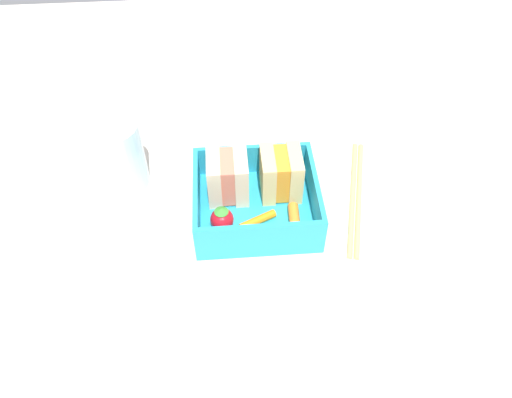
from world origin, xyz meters
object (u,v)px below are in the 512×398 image
at_px(strawberry_far_left, 222,219).
at_px(carrot_stick_left, 259,220).
at_px(sandwich_center_left, 281,174).
at_px(chopstick_pair, 356,195).
at_px(drinking_glass, 118,155).
at_px(sandwich_left, 228,177).
at_px(carrot_stick_far_left, 295,220).

bearing_deg(strawberry_far_left, carrot_stick_left, 3.63).
xyz_separation_m(sandwich_center_left, strawberry_far_left, (-0.08, -0.06, -0.01)).
xyz_separation_m(sandwich_center_left, chopstick_pair, (0.10, -0.01, -0.04)).
bearing_deg(drinking_glass, sandwich_left, -17.24).
xyz_separation_m(strawberry_far_left, carrot_stick_far_left, (0.09, -0.00, -0.01)).
height_order(sandwich_center_left, chopstick_pair, sandwich_center_left).
relative_size(sandwich_center_left, drinking_glass, 0.62).
relative_size(sandwich_left, carrot_stick_left, 1.25).
relative_size(carrot_stick_left, chopstick_pair, 0.24).
bearing_deg(sandwich_left, carrot_stick_left, -56.90).
xyz_separation_m(carrot_stick_left, chopstick_pair, (0.13, 0.04, -0.01)).
xyz_separation_m(sandwich_left, carrot_stick_far_left, (0.08, -0.06, -0.02)).
xyz_separation_m(strawberry_far_left, chopstick_pair, (0.18, 0.05, -0.02)).
relative_size(strawberry_far_left, chopstick_pair, 0.17).
height_order(sandwich_left, chopstick_pair, sandwich_left).
bearing_deg(sandwich_left, drinking_glass, 162.76).
bearing_deg(sandwich_center_left, sandwich_left, 180.00).
bearing_deg(drinking_glass, carrot_stick_far_left, -24.99).
height_order(sandwich_left, sandwich_center_left, same).
distance_m(strawberry_far_left, carrot_stick_left, 0.05).
distance_m(sandwich_center_left, carrot_stick_far_left, 0.06).
height_order(carrot_stick_left, drinking_glass, drinking_glass).
xyz_separation_m(sandwich_center_left, carrot_stick_left, (-0.03, -0.05, -0.03)).
relative_size(sandwich_left, drinking_glass, 0.62).
bearing_deg(drinking_glass, chopstick_pair, -9.72).
distance_m(sandwich_left, strawberry_far_left, 0.06).
distance_m(carrot_stick_far_left, chopstick_pair, 0.10).
height_order(sandwich_left, strawberry_far_left, sandwich_left).
distance_m(carrot_stick_left, chopstick_pair, 0.14).
bearing_deg(sandwich_center_left, strawberry_far_left, -143.87).
relative_size(carrot_stick_far_left, chopstick_pair, 0.24).
bearing_deg(strawberry_far_left, sandwich_left, 80.12).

